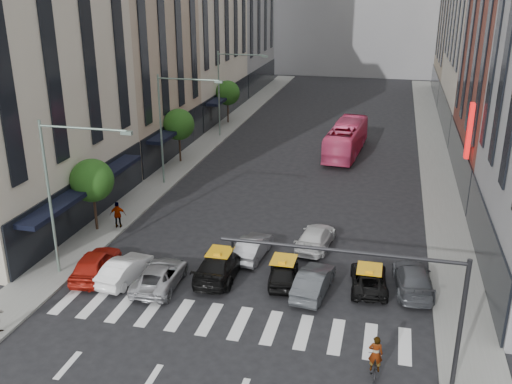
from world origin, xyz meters
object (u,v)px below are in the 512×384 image
Objects in this scene: bus at (346,139)px; taxi_center at (284,271)px; streetlamp_mid at (171,116)px; motorcycle at (374,367)px; streetlamp_near at (62,179)px; pedestrian_far at (118,215)px; taxi_left at (220,264)px; streetlamp_far at (227,83)px; car_red at (96,264)px; car_white_front at (125,269)px.

taxi_center is at bearing 92.26° from bus.
bus is (13.05, 12.43, -4.35)m from streetlamp_mid.
motorcycle is (4.27, -33.40, -1.13)m from bus.
streetlamp_near is 16.00m from streetlamp_mid.
pedestrian_far is (-13.50, -21.80, -0.48)m from bus.
bus is at bearing 43.60° from streetlamp_mid.
taxi_center is at bearing 10.01° from streetlamp_near.
pedestrian_far is (-17.77, 11.61, 0.65)m from motorcycle.
taxi_left is 2.87× the size of pedestrian_far.
pedestrian_far is (-0.45, -25.37, -4.83)m from streetlamp_far.
streetlamp_near is 1.00× the size of streetlamp_mid.
streetlamp_mid is at bearing -90.00° from streetlamp_far.
streetlamp_mid is 5.57× the size of motorcycle.
car_red is at bearing 1.69° from taxi_center.
pedestrian_far is at bearing -28.77° from taxi_left.
car_red is 10.82m from taxi_center.
taxi_left is (7.00, 1.62, -0.00)m from car_red.
car_white_front is 29.93m from bus.
pedestrian_far is at bearing 93.85° from streetlamp_near.
taxi_center is at bearing 144.85° from pedestrian_far.
taxi_center is at bearing -177.37° from taxi_left.
streetlamp_mid reaches higher than bus.
pedestrian_far is (-12.39, 4.52, 0.38)m from taxi_center.
streetlamp_mid is 16.57m from car_red.
streetlamp_far is at bearing -94.72° from car_red.
motorcycle is 0.88× the size of pedestrian_far.
car_white_front is at bearing 3.54° from streetlamp_near.
streetlamp_mid and streetlamp_far have the same top height.
car_red is 1.89m from car_white_front.
car_white_front is at bearing 104.18° from pedestrian_far.
motorcycle is (5.38, -7.08, -0.26)m from taxi_center.
car_white_front is (3.16, -31.80, -5.22)m from streetlamp_far.
taxi_center reaches higher than car_white_front.
taxi_left is at bearing -173.98° from car_red.
pedestrian_far is (-0.45, -9.37, -4.83)m from streetlamp_mid.
streetlamp_far is 2.23× the size of taxi_center.
taxi_left is (5.11, 1.72, 0.08)m from car_white_front.
streetlamp_near is at bearing 2.05° from taxi_center.
streetlamp_far is at bearing -77.43° from car_white_front.
streetlamp_near and streetlamp_mid have the same top height.
taxi_left is 9.92m from pedestrian_far.
car_white_front is at bearing -21.89° from motorcycle.
taxi_center is 13.19m from pedestrian_far.
streetlamp_far is 41.20m from motorcycle.
streetlamp_far reaches higher than bus.
streetlamp_near is 5.30m from car_red.
streetlamp_far reaches higher than car_white_front.
streetlamp_near is 1.99× the size of car_red.
streetlamp_near is 5.57× the size of motorcycle.
car_white_front is at bearing 4.33° from taxi_center.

